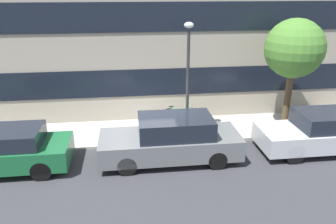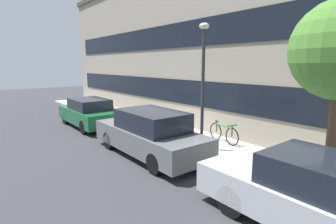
% 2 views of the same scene
% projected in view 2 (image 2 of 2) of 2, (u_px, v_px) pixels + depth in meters
% --- Properties ---
extents(ground_plane, '(56.00, 56.00, 0.00)m').
position_uv_depth(ground_plane, '(161.00, 143.00, 9.85)').
color(ground_plane, '#333338').
extents(sidewalk_strip, '(28.00, 2.33, 0.10)m').
position_uv_depth(sidewalk_strip, '(184.00, 137.00, 10.55)').
color(sidewalk_strip, '#A8A399').
rests_on(sidewalk_strip, ground_plane).
extents(rowhouse_facade, '(28.00, 1.02, 7.68)m').
position_uv_depth(rowhouse_facade, '(214.00, 42.00, 10.85)').
color(rowhouse_facade, gray).
rests_on(rowhouse_facade, ground_plane).
extents(parked_car_green, '(3.95, 1.61, 1.34)m').
position_uv_depth(parked_car_green, '(89.00, 113.00, 12.40)').
color(parked_car_green, '#195B33').
rests_on(parked_car_green, ground_plane).
extents(parked_car_grey, '(4.47, 1.67, 1.49)m').
position_uv_depth(parked_car_grey, '(150.00, 134.00, 8.45)').
color(parked_car_grey, slate).
rests_on(parked_car_grey, ground_plane).
extents(parked_car_silver, '(4.57, 1.63, 1.41)m').
position_uv_depth(parked_car_silver, '(331.00, 201.00, 4.33)').
color(parked_car_silver, '#B2B5BA').
rests_on(parked_car_silver, ground_plane).
extents(fire_hydrant, '(0.48, 0.27, 0.70)m').
position_uv_depth(fire_hydrant, '(113.00, 112.00, 13.70)').
color(fire_hydrant, red).
rests_on(fire_hydrant, sidewalk_strip).
extents(bicycle, '(1.52, 0.44, 0.74)m').
position_uv_depth(bicycle, '(224.00, 133.00, 9.57)').
color(bicycle, black).
rests_on(bicycle, sidewalk_strip).
extents(lamp_post, '(0.32, 0.32, 4.11)m').
position_uv_depth(lamp_post, '(203.00, 72.00, 8.45)').
color(lamp_post, '#2D2D30').
rests_on(lamp_post, sidewalk_strip).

